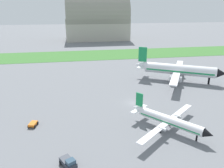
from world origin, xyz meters
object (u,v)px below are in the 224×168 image
airplane_midfield_jet (178,70)px  pushback_tug_midfield (69,162)px  baggage_cart_near_gate (33,124)px  airplane_foreground_turboprop (168,120)px

airplane_midfield_jet → pushback_tug_midfield: airplane_midfield_jet is taller
baggage_cart_near_gate → airplane_midfield_jet: bearing=132.7°
airplane_midfield_jet → airplane_foreground_turboprop: bearing=-88.5°
airplane_foreground_turboprop → airplane_midfield_jet: (17.81, 33.03, 1.79)m
baggage_cart_near_gate → airplane_foreground_turboprop: bearing=91.8°
baggage_cart_near_gate → pushback_tug_midfield: size_ratio=0.68×
airplane_foreground_turboprop → pushback_tug_midfield: airplane_foreground_turboprop is taller
baggage_cart_near_gate → pushback_tug_midfield: bearing=42.9°
pushback_tug_midfield → airplane_midfield_jet: bearing=107.3°
baggage_cart_near_gate → pushback_tug_midfield: pushback_tug_midfield is taller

